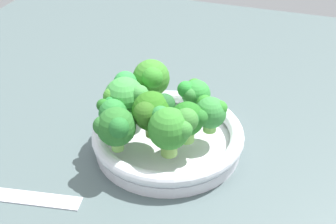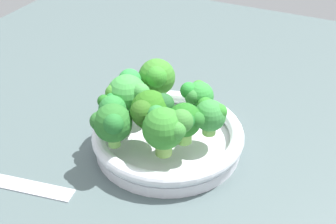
{
  "view_description": "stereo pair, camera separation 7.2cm",
  "coord_description": "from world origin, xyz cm",
  "px_view_note": "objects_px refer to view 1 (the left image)",
  "views": [
    {
      "loc": [
        18.61,
        -59.32,
        47.33
      ],
      "look_at": [
        -0.55,
        -2.6,
        7.18
      ],
      "focal_mm": 49.1,
      "sensor_mm": 36.0,
      "label": 1
    },
    {
      "loc": [
        25.28,
        -56.61,
        47.33
      ],
      "look_at": [
        -0.55,
        -2.6,
        7.18
      ],
      "focal_mm": 49.1,
      "sensor_mm": 36.0,
      "label": 2
    }
  ],
  "objects_px": {
    "bowl": "(168,138)",
    "broccoli_floret_0": "(115,127)",
    "broccoli_floret_2": "(172,128)",
    "broccoli_floret_4": "(151,78)",
    "broccoli_floret_8": "(210,112)",
    "broccoli_floret_5": "(112,114)",
    "broccoli_floret_7": "(152,111)",
    "broccoli_floret_1": "(125,96)",
    "broccoli_floret_6": "(188,120)",
    "broccoli_floret_3": "(194,94)"
  },
  "relations": [
    {
      "from": "broccoli_floret_7",
      "to": "broccoli_floret_4",
      "type": "bearing_deg",
      "value": 111.39
    },
    {
      "from": "broccoli_floret_7",
      "to": "broccoli_floret_5",
      "type": "bearing_deg",
      "value": -167.17
    },
    {
      "from": "broccoli_floret_0",
      "to": "broccoli_floret_8",
      "type": "height_order",
      "value": "broccoli_floret_0"
    },
    {
      "from": "broccoli_floret_4",
      "to": "broccoli_floret_1",
      "type": "bearing_deg",
      "value": -111.31
    },
    {
      "from": "broccoli_floret_2",
      "to": "broccoli_floret_6",
      "type": "height_order",
      "value": "broccoli_floret_2"
    },
    {
      "from": "bowl",
      "to": "broccoli_floret_0",
      "type": "distance_m",
      "value": 0.11
    },
    {
      "from": "broccoli_floret_1",
      "to": "broccoli_floret_2",
      "type": "xyz_separation_m",
      "value": [
        0.1,
        -0.06,
        0.0
      ]
    },
    {
      "from": "broccoli_floret_4",
      "to": "broccoli_floret_0",
      "type": "bearing_deg",
      "value": -91.67
    },
    {
      "from": "broccoli_floret_6",
      "to": "bowl",
      "type": "bearing_deg",
      "value": 147.71
    },
    {
      "from": "broccoli_floret_1",
      "to": "broccoli_floret_6",
      "type": "bearing_deg",
      "value": -13.4
    },
    {
      "from": "bowl",
      "to": "broccoli_floret_4",
      "type": "xyz_separation_m",
      "value": [
        -0.05,
        0.06,
        0.07
      ]
    },
    {
      "from": "broccoli_floret_5",
      "to": "broccoli_floret_0",
      "type": "bearing_deg",
      "value": -58.99
    },
    {
      "from": "broccoli_floret_3",
      "to": "broccoli_floret_7",
      "type": "distance_m",
      "value": 0.09
    },
    {
      "from": "broccoli_floret_5",
      "to": "bowl",
      "type": "bearing_deg",
      "value": 29.34
    },
    {
      "from": "broccoli_floret_2",
      "to": "broccoli_floret_1",
      "type": "bearing_deg",
      "value": 148.2
    },
    {
      "from": "broccoli_floret_0",
      "to": "broccoli_floret_7",
      "type": "xyz_separation_m",
      "value": [
        0.04,
        0.05,
        0.0
      ]
    },
    {
      "from": "broccoli_floret_0",
      "to": "broccoli_floret_7",
      "type": "height_order",
      "value": "broccoli_floret_7"
    },
    {
      "from": "broccoli_floret_1",
      "to": "broccoli_floret_4",
      "type": "xyz_separation_m",
      "value": [
        0.02,
        0.06,
        0.0
      ]
    },
    {
      "from": "broccoli_floret_5",
      "to": "broccoli_floret_6",
      "type": "xyz_separation_m",
      "value": [
        0.12,
        0.02,
        0.0
      ]
    },
    {
      "from": "bowl",
      "to": "broccoli_floret_1",
      "type": "relative_size",
      "value": 3.15
    },
    {
      "from": "bowl",
      "to": "broccoli_floret_5",
      "type": "height_order",
      "value": "broccoli_floret_5"
    },
    {
      "from": "broccoli_floret_1",
      "to": "broccoli_floret_4",
      "type": "distance_m",
      "value": 0.06
    },
    {
      "from": "bowl",
      "to": "broccoli_floret_8",
      "type": "xyz_separation_m",
      "value": [
        0.06,
        0.02,
        0.05
      ]
    },
    {
      "from": "broccoli_floret_3",
      "to": "broccoli_floret_5",
      "type": "distance_m",
      "value": 0.14
    },
    {
      "from": "broccoli_floret_5",
      "to": "broccoli_floret_3",
      "type": "bearing_deg",
      "value": 43.4
    },
    {
      "from": "broccoli_floret_4",
      "to": "broccoli_floret_7",
      "type": "distance_m",
      "value": 0.1
    },
    {
      "from": "broccoli_floret_2",
      "to": "broccoli_floret_8",
      "type": "bearing_deg",
      "value": 62.96
    },
    {
      "from": "bowl",
      "to": "broccoli_floret_6",
      "type": "xyz_separation_m",
      "value": [
        0.04,
        -0.03,
        0.06
      ]
    },
    {
      "from": "bowl",
      "to": "broccoli_floret_2",
      "type": "height_order",
      "value": "broccoli_floret_2"
    },
    {
      "from": "broccoli_floret_1",
      "to": "broccoli_floret_3",
      "type": "height_order",
      "value": "broccoli_floret_1"
    },
    {
      "from": "bowl",
      "to": "broccoli_floret_6",
      "type": "height_order",
      "value": "broccoli_floret_6"
    },
    {
      "from": "broccoli_floret_1",
      "to": "broccoli_floret_7",
      "type": "distance_m",
      "value": 0.07
    },
    {
      "from": "bowl",
      "to": "broccoli_floret_6",
      "type": "relative_size",
      "value": 3.71
    },
    {
      "from": "bowl",
      "to": "broccoli_floret_4",
      "type": "distance_m",
      "value": 0.11
    },
    {
      "from": "broccoli_floret_0",
      "to": "broccoli_floret_8",
      "type": "bearing_deg",
      "value": 38.51
    },
    {
      "from": "broccoli_floret_1",
      "to": "broccoli_floret_4",
      "type": "height_order",
      "value": "broccoli_floret_4"
    },
    {
      "from": "broccoli_floret_1",
      "to": "broccoli_floret_5",
      "type": "height_order",
      "value": "broccoli_floret_1"
    },
    {
      "from": "broccoli_floret_2",
      "to": "broccoli_floret_5",
      "type": "xyz_separation_m",
      "value": [
        -0.1,
        0.02,
        -0.01
      ]
    },
    {
      "from": "broccoli_floret_2",
      "to": "broccoli_floret_7",
      "type": "relative_size",
      "value": 1.01
    },
    {
      "from": "broccoli_floret_1",
      "to": "broccoli_floret_8",
      "type": "distance_m",
      "value": 0.14
    },
    {
      "from": "broccoli_floret_1",
      "to": "broccoli_floret_3",
      "type": "bearing_deg",
      "value": 27.73
    },
    {
      "from": "broccoli_floret_5",
      "to": "broccoli_floret_7",
      "type": "distance_m",
      "value": 0.06
    },
    {
      "from": "broccoli_floret_3",
      "to": "broccoli_floret_2",
      "type": "bearing_deg",
      "value": -90.45
    },
    {
      "from": "bowl",
      "to": "broccoli_floret_0",
      "type": "bearing_deg",
      "value": -124.61
    },
    {
      "from": "broccoli_floret_2",
      "to": "broccoli_floret_4",
      "type": "xyz_separation_m",
      "value": [
        -0.08,
        0.12,
        0.0
      ]
    },
    {
      "from": "broccoli_floret_3",
      "to": "broccoli_floret_7",
      "type": "height_order",
      "value": "broccoli_floret_7"
    },
    {
      "from": "broccoli_floret_4",
      "to": "broccoli_floret_3",
      "type": "bearing_deg",
      "value": -5.0
    },
    {
      "from": "broccoli_floret_6",
      "to": "broccoli_floret_1",
      "type": "bearing_deg",
      "value": 166.6
    },
    {
      "from": "broccoli_floret_4",
      "to": "broccoli_floret_7",
      "type": "bearing_deg",
      "value": -68.61
    },
    {
      "from": "broccoli_floret_0",
      "to": "broccoli_floret_6",
      "type": "xyz_separation_m",
      "value": [
        0.09,
        0.05,
        -0.0
      ]
    }
  ]
}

